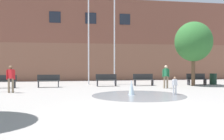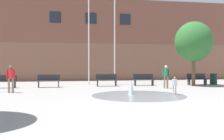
% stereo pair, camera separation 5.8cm
% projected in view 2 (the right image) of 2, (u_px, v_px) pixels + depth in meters
% --- Properties ---
extents(ground_plane, '(100.00, 100.00, 0.00)m').
position_uv_depth(ground_plane, '(138.00, 112.00, 9.21)').
color(ground_plane, gray).
extents(library_building, '(36.00, 6.05, 8.31)m').
position_uv_depth(library_building, '(89.00, 42.00, 29.18)').
color(library_building, brown).
rests_on(library_building, ground).
extents(splash_fountain, '(5.05, 5.05, 0.83)m').
position_uv_depth(splash_fountain, '(136.00, 93.00, 14.11)').
color(splash_fountain, gray).
rests_on(splash_fountain, ground).
extents(park_bench_far_left, '(1.60, 0.44, 0.91)m').
position_uv_depth(park_bench_far_left, '(5.00, 81.00, 18.30)').
color(park_bench_far_left, '#28282D').
rests_on(park_bench_far_left, ground).
extents(park_bench_under_left_flagpole, '(1.60, 0.44, 0.91)m').
position_uv_depth(park_bench_under_left_flagpole, '(49.00, 81.00, 18.84)').
color(park_bench_under_left_flagpole, '#28282D').
rests_on(park_bench_under_left_flagpole, ground).
extents(park_bench_center, '(1.60, 0.44, 0.91)m').
position_uv_depth(park_bench_center, '(107.00, 80.00, 19.80)').
color(park_bench_center, '#28282D').
rests_on(park_bench_center, ground).
extents(park_bench_near_trashcan, '(1.60, 0.44, 0.91)m').
position_uv_depth(park_bench_near_trashcan, '(144.00, 79.00, 20.29)').
color(park_bench_near_trashcan, '#28282D').
rests_on(park_bench_near_trashcan, ground).
extents(park_bench_far_right, '(1.60, 0.44, 0.91)m').
position_uv_depth(park_bench_far_right, '(197.00, 79.00, 20.88)').
color(park_bench_far_right, '#28282D').
rests_on(park_bench_far_right, ground).
extents(child_in_fountain, '(0.31, 0.16, 0.99)m').
position_uv_depth(child_in_fountain, '(175.00, 84.00, 14.35)').
color(child_in_fountain, silver).
rests_on(child_in_fountain, ground).
extents(teen_by_trashcan, '(0.50, 0.38, 1.59)m').
position_uv_depth(teen_by_trashcan, '(166.00, 75.00, 18.05)').
color(teen_by_trashcan, '#89755B').
rests_on(teen_by_trashcan, ground).
extents(adult_watching, '(0.50, 0.36, 1.59)m').
position_uv_depth(adult_watching, '(11.00, 77.00, 15.28)').
color(adult_watching, '#89755B').
rests_on(adult_watching, ground).
extents(flagpole_left, '(0.80, 0.10, 8.09)m').
position_uv_depth(flagpole_left, '(89.00, 32.00, 21.20)').
color(flagpole_left, silver).
rests_on(flagpole_left, ground).
extents(flagpole_right, '(0.80, 0.10, 8.28)m').
position_uv_depth(flagpole_right, '(115.00, 31.00, 21.56)').
color(flagpole_right, silver).
rests_on(flagpole_right, ground).
extents(trash_can, '(0.56, 0.56, 0.90)m').
position_uv_depth(trash_can, '(213.00, 79.00, 21.31)').
color(trash_can, '#193323').
rests_on(trash_can, ground).
extents(street_tree_near_building, '(2.87, 2.87, 4.94)m').
position_uv_depth(street_tree_near_building, '(194.00, 42.00, 20.17)').
color(street_tree_near_building, brown).
rests_on(street_tree_near_building, ground).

